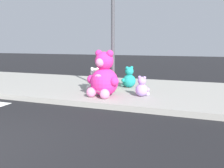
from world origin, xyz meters
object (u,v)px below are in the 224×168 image
object	(u,v)px
plush_lime	(111,82)
plush_brown	(103,80)
plush_white	(95,80)
sign_pole	(113,36)
plush_lavender	(142,88)
plush_teal	(129,79)
plush_pink_large	(104,78)

from	to	relation	value
plush_lime	plush_brown	xyz separation A→B (m)	(-0.40, 0.37, -0.01)
plush_white	plush_brown	distance (m)	0.61
sign_pole	plush_lime	size ratio (longest dim) A/B	5.43
plush_lavender	plush_white	bearing A→B (deg)	162.94
sign_pole	plush_lime	world-z (taller)	sign_pole
sign_pole	plush_brown	world-z (taller)	sign_pole
plush_teal	plush_pink_large	bearing A→B (deg)	-101.49
plush_lime	plush_teal	world-z (taller)	plush_teal
plush_teal	plush_white	world-z (taller)	plush_teal
sign_pole	plush_lime	bearing A→B (deg)	116.99
plush_brown	plush_lime	bearing A→B (deg)	-42.78
sign_pole	plush_white	size ratio (longest dim) A/B	4.45
plush_lime	plush_brown	bearing A→B (deg)	137.22
plush_brown	plush_pink_large	bearing A→B (deg)	-68.15
plush_pink_large	plush_teal	world-z (taller)	plush_pink_large
plush_pink_large	plush_teal	distance (m)	1.59
plush_brown	sign_pole	bearing A→B (deg)	-52.98
plush_teal	plush_white	bearing A→B (deg)	-144.89
plush_pink_large	plush_teal	size ratio (longest dim) A/B	1.80
plush_pink_large	plush_teal	bearing A→B (deg)	78.51
plush_white	sign_pole	bearing A→B (deg)	-20.27
plush_lavender	sign_pole	bearing A→B (deg)	165.44
plush_lime	plush_teal	bearing A→B (deg)	42.69
plush_lavender	plush_brown	world-z (taller)	plush_lavender
plush_teal	plush_lavender	bearing A→B (deg)	-58.95
sign_pole	plush_white	distance (m)	1.61
sign_pole	plush_pink_large	xyz separation A→B (m)	(-0.07, -0.59, -1.17)
plush_white	plush_brown	world-z (taller)	plush_white
plush_white	plush_teal	bearing A→B (deg)	35.11
plush_lime	plush_brown	size ratio (longest dim) A/B	1.06
plush_brown	plush_teal	bearing A→B (deg)	5.30
plush_pink_large	plush_white	bearing A→B (deg)	127.59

